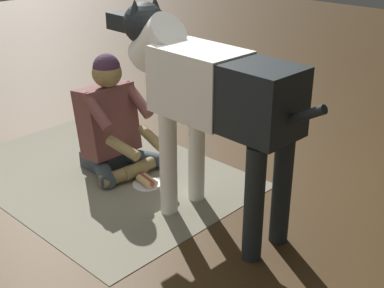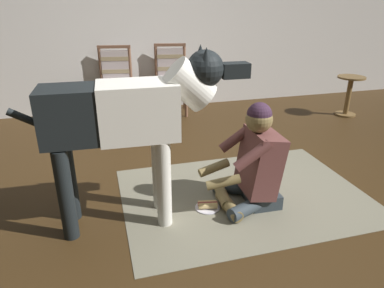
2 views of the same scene
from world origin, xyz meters
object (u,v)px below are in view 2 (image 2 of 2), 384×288
Objects in this scene: dining_chair_left_of_pair at (115,78)px; dining_chair_right_of_pair at (171,75)px; hot_dog_on_plate at (208,206)px; person_sitting_on_floor at (254,164)px; round_side_table at (349,93)px; large_dog at (129,117)px.

dining_chair_right_of_pair is (0.80, -0.00, 0.00)m from dining_chair_left_of_pair.
hot_dog_on_plate is at bearing -79.30° from dining_chair_left_of_pair.
person_sitting_on_floor is at bearing -71.84° from dining_chair_left_of_pair.
hot_dog_on_plate is (0.51, -2.69, -0.52)m from dining_chair_left_of_pair.
hot_dog_on_plate is at bearing -96.12° from dining_chair_right_of_pair.
dining_chair_left_of_pair is at bearing 108.16° from person_sitting_on_floor.
dining_chair_right_of_pair reaches higher than round_side_table.
hot_dog_on_plate is (-0.38, 0.01, -0.33)m from person_sitting_on_floor.
round_side_table is (2.70, 1.81, 0.31)m from hot_dog_on_plate.
person_sitting_on_floor reaches higher than hot_dog_on_plate.
round_side_table is (3.28, 1.79, -0.50)m from large_dog.
hot_dog_on_plate is at bearing -2.12° from large_dog.
dining_chair_right_of_pair is at bearing -0.02° from dining_chair_left_of_pair.
large_dog reaches higher than hot_dog_on_plate.
dining_chair_right_of_pair is 2.75m from hot_dog_on_plate.
person_sitting_on_floor reaches higher than round_side_table.
large_dog is 0.99m from hot_dog_on_plate.
hot_dog_on_plate is (0.58, -0.02, -0.81)m from large_dog.
large_dog reaches higher than round_side_table.
large_dog is 8.05× the size of hot_dog_on_plate.
dining_chair_right_of_pair is 2.82m from large_dog.
dining_chair_right_of_pair is 1.72× the size of round_side_table.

